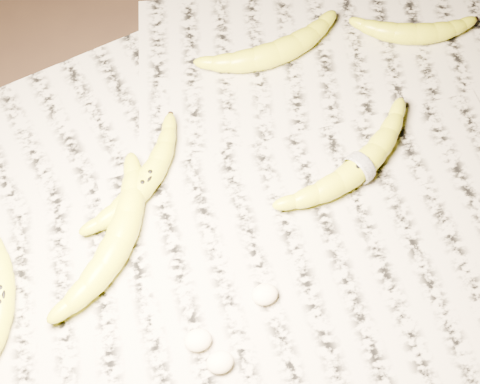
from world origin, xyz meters
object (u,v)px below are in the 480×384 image
object	(u,v)px
banana_center	(146,180)
banana_upper_a	(275,52)
banana_upper_b	(415,32)
banana_taped	(360,167)
banana_left_b	(118,241)
banana_left_a	(1,298)

from	to	relation	value
banana_center	banana_upper_a	distance (m)	0.27
banana_upper_b	banana_taped	bearing A→B (deg)	-113.96
banana_left_b	banana_center	distance (m)	0.09
banana_taped	banana_upper_b	distance (m)	0.25
banana_upper_b	banana_left_a	bearing A→B (deg)	-143.25
banana_center	banana_left_b	bearing A→B (deg)	-167.67
banana_left_b	banana_taped	distance (m)	0.33
banana_taped	banana_upper_a	distance (m)	0.22
banana_left_a	banana_left_b	bearing A→B (deg)	-67.71
banana_taped	banana_upper_a	bearing A→B (deg)	76.77
banana_left_a	banana_left_b	size ratio (longest dim) A/B	0.89
banana_left_a	banana_upper_b	bearing A→B (deg)	-59.11
banana_left_b	banana_upper_a	world-z (taller)	banana_left_b
banana_upper_a	banana_upper_b	size ratio (longest dim) A/B	1.22
banana_center	banana_taped	distance (m)	0.28
banana_left_a	banana_upper_a	distance (m)	0.50
banana_left_b	banana_taped	bearing A→B (deg)	-51.46
banana_upper_a	banana_left_b	bearing A→B (deg)	-148.51
banana_center	banana_upper_b	distance (m)	0.46
banana_center	banana_upper_b	world-z (taller)	same
banana_taped	banana_upper_a	xyz separation A→B (m)	(-0.04, 0.22, 0.00)
banana_left_a	banana_upper_b	xyz separation A→B (m)	(0.64, 0.23, 0.00)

